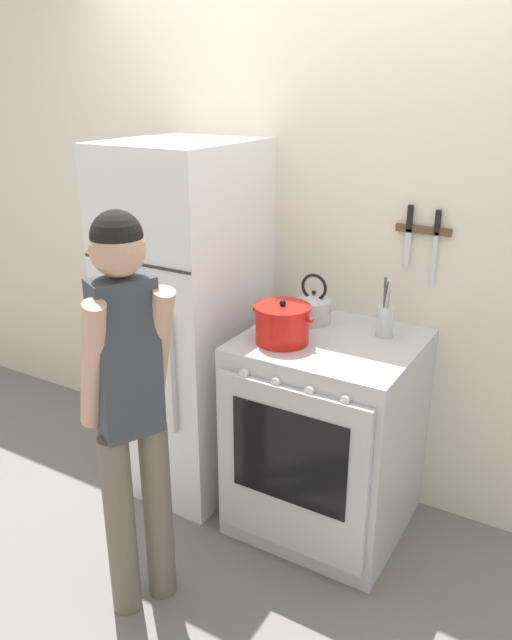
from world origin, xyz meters
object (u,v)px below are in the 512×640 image
Objects in this scene: refrigerator at (188,322)px; tea_kettle at (314,308)px; person at (130,400)px; stove_range at (325,434)px; utensil_jar at (385,319)px; dutch_oven_pot at (282,324)px.

tea_kettle is (0.61, 0.14, 0.14)m from refrigerator.
stove_range is at bearing -0.77° from person.
refrigerator is 1.85× the size of stove_range.
utensil_jar reaches higher than tea_kettle.
tea_kettle is 0.15× the size of person.
refrigerator reaches higher than dutch_oven_pot.
person reaches higher than stove_range.
refrigerator reaches higher than utensil_jar.
tea_kettle is 1.00m from person.
dutch_oven_pot is at bearing 6.86° from person.
refrigerator reaches higher than tea_kettle.
utensil_jar is (0.95, 0.15, 0.15)m from refrigerator.
stove_range is 0.59m from utensil_jar.
person is (0.36, -0.83, 0.04)m from refrigerator.
stove_range is 0.58m from dutch_oven_pot.
person is (-0.24, -0.69, -0.11)m from dutch_oven_pot.
utensil_jar is at bearing 1.04° from tea_kettle.
person reaches higher than utensil_jar.
utensil_jar is 0.18× the size of person.
person is (-0.59, -0.97, -0.11)m from utensil_jar.
stove_range is 0.57m from tea_kettle.
tea_kettle is 0.83× the size of utensil_jar.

